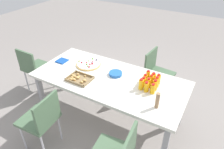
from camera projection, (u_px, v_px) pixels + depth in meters
ground_plane at (110, 117)px, 3.15m from camera, size 12.00×12.00×0.00m
party_table at (109, 82)px, 2.79m from camera, size 2.05×0.95×0.72m
chair_far_right at (42, 118)px, 2.44m from camera, size 0.43×0.43×0.83m
chair_near_left at (156, 71)px, 3.32m from camera, size 0.43×0.43×0.83m
chair_end at (34, 67)px, 3.43m from camera, size 0.41×0.41×0.83m
juice_bottle_0 at (158, 79)px, 2.61m from camera, size 0.05×0.05×0.14m
juice_bottle_1 at (153, 78)px, 2.65m from camera, size 0.06×0.06×0.13m
juice_bottle_2 at (148, 76)px, 2.67m from camera, size 0.05×0.05×0.15m
juice_bottle_3 at (157, 82)px, 2.56m from camera, size 0.06×0.06×0.14m
juice_bottle_4 at (151, 80)px, 2.59m from camera, size 0.05×0.05×0.15m
juice_bottle_5 at (145, 79)px, 2.62m from camera, size 0.05×0.05×0.14m
juice_bottle_6 at (155, 85)px, 2.51m from camera, size 0.06×0.06×0.14m
juice_bottle_7 at (148, 83)px, 2.54m from camera, size 0.05×0.05×0.14m
juice_bottle_8 at (143, 82)px, 2.57m from camera, size 0.06×0.06×0.13m
juice_bottle_9 at (153, 89)px, 2.45m from camera, size 0.06×0.06×0.14m
juice_bottle_10 at (146, 87)px, 2.48m from camera, size 0.06×0.06×0.14m
juice_bottle_11 at (141, 84)px, 2.51m from camera, size 0.06×0.06×0.15m
fruit_pizza at (88, 64)px, 3.03m from camera, size 0.36×0.36×0.05m
snack_tray at (79, 79)px, 2.71m from camera, size 0.31×0.24×0.04m
plate_stack at (116, 74)px, 2.81m from camera, size 0.18×0.18×0.04m
napkin_stack at (62, 61)px, 3.13m from camera, size 0.15×0.15×0.02m
cardboard_tube at (157, 101)px, 2.22m from camera, size 0.04×0.04×0.19m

